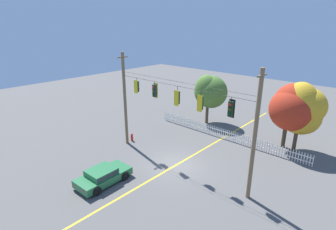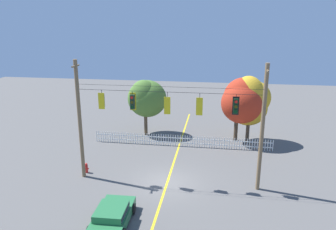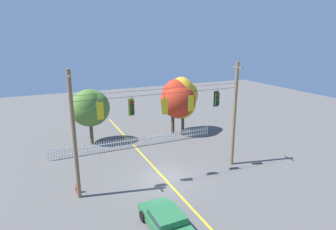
{
  "view_description": "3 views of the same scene",
  "coord_description": "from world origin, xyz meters",
  "px_view_note": "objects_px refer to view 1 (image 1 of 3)",
  "views": [
    {
      "loc": [
        12.41,
        -14.68,
        11.09
      ],
      "look_at": [
        -0.42,
        -0.57,
        4.42
      ],
      "focal_mm": 28.25,
      "sensor_mm": 36.0,
      "label": 1
    },
    {
      "loc": [
        3.27,
        -21.11,
        11.27
      ],
      "look_at": [
        0.1,
        -0.32,
        5.16
      ],
      "focal_mm": 35.1,
      "sensor_mm": 36.0,
      "label": 2
    },
    {
      "loc": [
        -8.0,
        -18.21,
        10.53
      ],
      "look_at": [
        0.11,
        -0.47,
        5.19
      ],
      "focal_mm": 30.47,
      "sensor_mm": 36.0,
      "label": 3
    }
  ],
  "objects_px": {
    "traffic_signal_westbound_side": "(137,86)",
    "traffic_signal_eastbound_side": "(155,91)",
    "autumn_oak_far_east": "(301,109)",
    "parked_car": "(103,175)",
    "traffic_signal_northbound_secondary": "(231,109)",
    "autumn_maple_mid": "(293,107)",
    "autumn_maple_near_fence": "(209,91)",
    "fire_hydrant": "(132,137)",
    "traffic_signal_southbound_primary": "(201,103)",
    "traffic_signal_northbound_primary": "(177,98)"
  },
  "relations": [
    {
      "from": "traffic_signal_northbound_secondary",
      "to": "autumn_maple_near_fence",
      "type": "bearing_deg",
      "value": 129.44
    },
    {
      "from": "fire_hydrant",
      "to": "traffic_signal_northbound_secondary",
      "type": "bearing_deg",
      "value": -3.3
    },
    {
      "from": "traffic_signal_northbound_primary",
      "to": "autumn_maple_mid",
      "type": "height_order",
      "value": "traffic_signal_northbound_primary"
    },
    {
      "from": "traffic_signal_westbound_side",
      "to": "autumn_oak_far_east",
      "type": "relative_size",
      "value": 0.21
    },
    {
      "from": "traffic_signal_westbound_side",
      "to": "autumn_maple_near_fence",
      "type": "distance_m",
      "value": 10.26
    },
    {
      "from": "traffic_signal_westbound_side",
      "to": "traffic_signal_eastbound_side",
      "type": "bearing_deg",
      "value": 0.51
    },
    {
      "from": "traffic_signal_westbound_side",
      "to": "traffic_signal_southbound_primary",
      "type": "height_order",
      "value": "same"
    },
    {
      "from": "traffic_signal_westbound_side",
      "to": "autumn_maple_mid",
      "type": "xyz_separation_m",
      "value": [
        10.2,
        9.09,
        -1.84
      ]
    },
    {
      "from": "autumn_maple_near_fence",
      "to": "parked_car",
      "type": "height_order",
      "value": "autumn_maple_near_fence"
    },
    {
      "from": "traffic_signal_eastbound_side",
      "to": "traffic_signal_northbound_primary",
      "type": "height_order",
      "value": "same"
    },
    {
      "from": "traffic_signal_eastbound_side",
      "to": "autumn_maple_near_fence",
      "type": "bearing_deg",
      "value": 97.29
    },
    {
      "from": "autumn_oak_far_east",
      "to": "traffic_signal_southbound_primary",
      "type": "bearing_deg",
      "value": -113.52
    },
    {
      "from": "autumn_maple_near_fence",
      "to": "autumn_maple_mid",
      "type": "relative_size",
      "value": 0.91
    },
    {
      "from": "traffic_signal_eastbound_side",
      "to": "traffic_signal_southbound_primary",
      "type": "distance_m",
      "value": 4.57
    },
    {
      "from": "traffic_signal_westbound_side",
      "to": "traffic_signal_southbound_primary",
      "type": "xyz_separation_m",
      "value": [
        6.73,
        -0.0,
        -0.13
      ]
    },
    {
      "from": "traffic_signal_eastbound_side",
      "to": "autumn_maple_near_fence",
      "type": "xyz_separation_m",
      "value": [
        -1.28,
        9.98,
        -2.11
      ]
    },
    {
      "from": "autumn_maple_mid",
      "to": "fire_hydrant",
      "type": "height_order",
      "value": "autumn_maple_mid"
    },
    {
      "from": "parked_car",
      "to": "traffic_signal_southbound_primary",
      "type": "bearing_deg",
      "value": 50.99
    },
    {
      "from": "traffic_signal_westbound_side",
      "to": "traffic_signal_eastbound_side",
      "type": "xyz_separation_m",
      "value": [
        2.16,
        0.02,
        -0.01
      ]
    },
    {
      "from": "autumn_oak_far_east",
      "to": "parked_car",
      "type": "xyz_separation_m",
      "value": [
        -8.59,
        -14.96,
        -3.32
      ]
    },
    {
      "from": "traffic_signal_northbound_primary",
      "to": "fire_hydrant",
      "type": "xyz_separation_m",
      "value": [
        -6.37,
        0.65,
        -5.38
      ]
    },
    {
      "from": "parked_car",
      "to": "autumn_maple_mid",
      "type": "bearing_deg",
      "value": 61.47
    },
    {
      "from": "autumn_oak_far_east",
      "to": "fire_hydrant",
      "type": "distance_m",
      "value": 15.79
    },
    {
      "from": "traffic_signal_southbound_primary",
      "to": "fire_hydrant",
      "type": "bearing_deg",
      "value": 175.66
    },
    {
      "from": "autumn_maple_near_fence",
      "to": "fire_hydrant",
      "type": "distance_m",
      "value": 10.3
    },
    {
      "from": "traffic_signal_eastbound_side",
      "to": "parked_car",
      "type": "height_order",
      "value": "traffic_signal_eastbound_side"
    },
    {
      "from": "traffic_signal_northbound_primary",
      "to": "traffic_signal_southbound_primary",
      "type": "distance_m",
      "value": 2.15
    },
    {
      "from": "traffic_signal_northbound_secondary",
      "to": "parked_car",
      "type": "relative_size",
      "value": 0.35
    },
    {
      "from": "traffic_signal_westbound_side",
      "to": "fire_hydrant",
      "type": "distance_m",
      "value": 5.84
    },
    {
      "from": "traffic_signal_northbound_secondary",
      "to": "autumn_maple_near_fence",
      "type": "xyz_separation_m",
      "value": [
        -8.2,
        9.98,
        -2.07
      ]
    },
    {
      "from": "autumn_maple_near_fence",
      "to": "autumn_oak_far_east",
      "type": "xyz_separation_m",
      "value": [
        9.95,
        -0.56,
        0.14
      ]
    },
    {
      "from": "traffic_signal_westbound_side",
      "to": "fire_hydrant",
      "type": "xyz_separation_m",
      "value": [
        -1.79,
        0.65,
        -5.52
      ]
    },
    {
      "from": "autumn_maple_near_fence",
      "to": "autumn_maple_mid",
      "type": "bearing_deg",
      "value": -5.55
    },
    {
      "from": "traffic_signal_southbound_primary",
      "to": "autumn_maple_mid",
      "type": "relative_size",
      "value": 0.24
    },
    {
      "from": "traffic_signal_southbound_primary",
      "to": "traffic_signal_northbound_secondary",
      "type": "bearing_deg",
      "value": 0.48
    },
    {
      "from": "traffic_signal_northbound_secondary",
      "to": "parked_car",
      "type": "distance_m",
      "value": 10.25
    },
    {
      "from": "traffic_signal_southbound_primary",
      "to": "autumn_oak_far_east",
      "type": "height_order",
      "value": "traffic_signal_southbound_primary"
    },
    {
      "from": "autumn_maple_mid",
      "to": "traffic_signal_northbound_primary",
      "type": "bearing_deg",
      "value": -121.7
    },
    {
      "from": "autumn_oak_far_east",
      "to": "parked_car",
      "type": "relative_size",
      "value": 1.57
    },
    {
      "from": "autumn_maple_near_fence",
      "to": "traffic_signal_southbound_primary",
      "type": "bearing_deg",
      "value": -59.68
    },
    {
      "from": "traffic_signal_eastbound_side",
      "to": "traffic_signal_northbound_secondary",
      "type": "height_order",
      "value": "same"
    },
    {
      "from": "fire_hydrant",
      "to": "traffic_signal_eastbound_side",
      "type": "bearing_deg",
      "value": -9.01
    },
    {
      "from": "traffic_signal_eastbound_side",
      "to": "traffic_signal_westbound_side",
      "type": "bearing_deg",
      "value": -179.49
    },
    {
      "from": "parked_car",
      "to": "traffic_signal_westbound_side",
      "type": "bearing_deg",
      "value": 112.19
    },
    {
      "from": "autumn_maple_mid",
      "to": "parked_car",
      "type": "height_order",
      "value": "autumn_maple_mid"
    },
    {
      "from": "traffic_signal_southbound_primary",
      "to": "parked_car",
      "type": "relative_size",
      "value": 0.36
    },
    {
      "from": "traffic_signal_westbound_side",
      "to": "traffic_signal_southbound_primary",
      "type": "distance_m",
      "value": 6.73
    },
    {
      "from": "autumn_maple_near_fence",
      "to": "autumn_oak_far_east",
      "type": "bearing_deg",
      "value": -3.21
    },
    {
      "from": "traffic_signal_northbound_secondary",
      "to": "autumn_maple_mid",
      "type": "xyz_separation_m",
      "value": [
        1.11,
        9.07,
        -1.79
      ]
    },
    {
      "from": "autumn_oak_far_east",
      "to": "fire_hydrant",
      "type": "relative_size",
      "value": 8.23
    }
  ]
}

